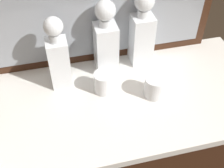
{
  "coord_description": "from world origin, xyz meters",
  "views": [
    {
      "loc": [
        -0.18,
        -0.73,
        1.71
      ],
      "look_at": [
        0.0,
        0.0,
        0.97
      ],
      "focal_mm": 46.1,
      "sensor_mm": 36.0,
      "label": 1
    }
  ],
  "objects_px": {
    "crystal_decanter_far_left": "(106,43)",
    "crystal_tumbler_left": "(104,83)",
    "crystal_tumbler_rear": "(155,87)",
    "crystal_decanter_right": "(142,35)",
    "crystal_decanter_center": "(59,59)"
  },
  "relations": [
    {
      "from": "crystal_decanter_far_left",
      "to": "crystal_decanter_right",
      "type": "distance_m",
      "value": 0.16
    },
    {
      "from": "crystal_decanter_far_left",
      "to": "crystal_decanter_right",
      "type": "relative_size",
      "value": 0.98
    },
    {
      "from": "crystal_tumbler_rear",
      "to": "crystal_tumbler_left",
      "type": "bearing_deg",
      "value": 159.7
    },
    {
      "from": "crystal_decanter_far_left",
      "to": "crystal_tumbler_rear",
      "type": "relative_size",
      "value": 3.75
    },
    {
      "from": "crystal_decanter_far_left",
      "to": "crystal_tumbler_rear",
      "type": "xyz_separation_m",
      "value": [
        0.15,
        -0.2,
        -0.09
      ]
    },
    {
      "from": "crystal_decanter_far_left",
      "to": "crystal_decanter_center",
      "type": "distance_m",
      "value": 0.2
    },
    {
      "from": "crystal_decanter_right",
      "to": "crystal_tumbler_left",
      "type": "distance_m",
      "value": 0.26
    },
    {
      "from": "crystal_decanter_right",
      "to": "crystal_tumbler_rear",
      "type": "height_order",
      "value": "crystal_decanter_right"
    },
    {
      "from": "crystal_decanter_center",
      "to": "crystal_tumbler_left",
      "type": "relative_size",
      "value": 3.56
    },
    {
      "from": "crystal_decanter_far_left",
      "to": "crystal_tumbler_rear",
      "type": "distance_m",
      "value": 0.26
    },
    {
      "from": "crystal_tumbler_left",
      "to": "crystal_decanter_center",
      "type": "bearing_deg",
      "value": 152.18
    },
    {
      "from": "crystal_decanter_far_left",
      "to": "crystal_tumbler_left",
      "type": "relative_size",
      "value": 3.72
    },
    {
      "from": "crystal_decanter_right",
      "to": "crystal_decanter_center",
      "type": "height_order",
      "value": "crystal_decanter_right"
    },
    {
      "from": "crystal_decanter_right",
      "to": "crystal_decanter_center",
      "type": "distance_m",
      "value": 0.36
    },
    {
      "from": "crystal_tumbler_left",
      "to": "crystal_tumbler_rear",
      "type": "bearing_deg",
      "value": -20.3
    }
  ]
}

